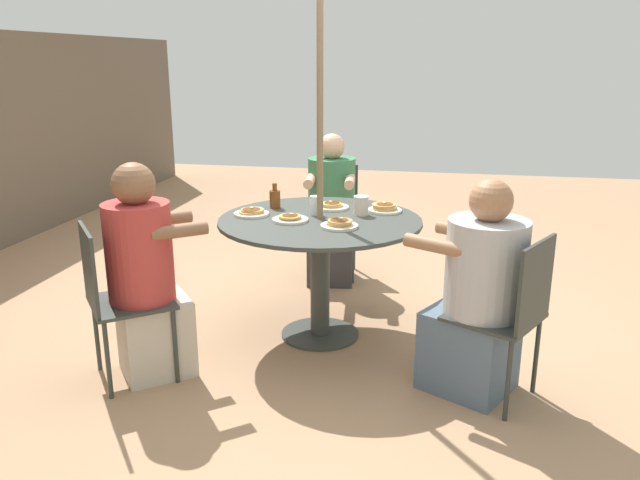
# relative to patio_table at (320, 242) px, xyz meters

# --- Properties ---
(ground_plane) EXTENTS (12.00, 12.00, 0.00)m
(ground_plane) POSITION_rel_patio_table_xyz_m (0.00, 0.00, -0.61)
(ground_plane) COLOR tan
(patio_table) EXTENTS (1.21, 1.21, 0.75)m
(patio_table) POSITION_rel_patio_table_xyz_m (0.00, 0.00, 0.00)
(patio_table) COLOR #383D38
(patio_table) RESTS_ON ground
(umbrella_pole) EXTENTS (0.04, 0.04, 2.34)m
(umbrella_pole) POSITION_rel_patio_table_xyz_m (0.00, 0.00, 0.56)
(umbrella_pole) COLOR #846B4C
(umbrella_pole) RESTS_ON ground
(patio_chair_north) EXTENTS (0.55, 0.55, 0.86)m
(patio_chair_north) POSITION_rel_patio_table_xyz_m (-0.58, -1.06, -0.11)
(patio_chair_north) COLOR #333833
(patio_chair_north) RESTS_ON ground
(diner_north) EXTENTS (0.58, 0.63, 1.12)m
(diner_north) POSITION_rel_patio_table_xyz_m (-0.49, -0.91, -0.11)
(diner_north) COLOR slate
(diner_north) RESTS_ON ground
(patio_chair_east) EXTENTS (0.45, 0.45, 0.86)m
(patio_chair_east) POSITION_rel_patio_table_xyz_m (1.20, 0.14, -0.11)
(patio_chair_east) COLOR #333833
(patio_chair_east) RESTS_ON ground
(diner_east) EXTENTS (0.55, 0.40, 1.13)m
(diner_east) POSITION_rel_patio_table_xyz_m (1.03, 0.12, -0.09)
(diner_east) COLOR #3D3D42
(diner_east) RESTS_ON ground
(patio_chair_south) EXTENTS (0.57, 0.57, 0.86)m
(patio_chair_south) POSITION_rel_patio_table_xyz_m (-0.76, 0.93, -0.11)
(patio_chair_south) COLOR #333833
(patio_chair_south) RESTS_ON ground
(diner_south) EXTENTS (0.55, 0.57, 1.17)m
(diner_south) POSITION_rel_patio_table_xyz_m (-0.66, 0.80, -0.07)
(diner_south) COLOR beige
(diner_south) RESTS_ON ground
(pancake_plate_a) EXTENTS (0.21, 0.21, 0.05)m
(pancake_plate_a) POSITION_rel_patio_table_xyz_m (-0.09, 0.16, 0.16)
(pancake_plate_a) COLOR silver
(pancake_plate_a) RESTS_ON patio_table
(pancake_plate_b) EXTENTS (0.21, 0.21, 0.05)m
(pancake_plate_b) POSITION_rel_patio_table_xyz_m (0.00, 0.42, 0.16)
(pancake_plate_b) COLOR silver
(pancake_plate_b) RESTS_ON patio_table
(pancake_plate_c) EXTENTS (0.21, 0.21, 0.06)m
(pancake_plate_c) POSITION_rel_patio_table_xyz_m (0.25, -0.36, 0.17)
(pancake_plate_c) COLOR silver
(pancake_plate_c) RESTS_ON patio_table
(pancake_plate_d) EXTENTS (0.21, 0.21, 0.06)m
(pancake_plate_d) POSITION_rel_patio_table_xyz_m (-0.17, -0.15, 0.16)
(pancake_plate_d) COLOR silver
(pancake_plate_d) RESTS_ON patio_table
(pancake_plate_e) EXTENTS (0.21, 0.21, 0.05)m
(pancake_plate_e) POSITION_rel_patio_table_xyz_m (0.27, -0.02, 0.16)
(pancake_plate_e) COLOR silver
(pancake_plate_e) RESTS_ON patio_table
(syrup_bottle) EXTENTS (0.09, 0.07, 0.16)m
(syrup_bottle) POSITION_rel_patio_table_xyz_m (0.22, 0.33, 0.21)
(syrup_bottle) COLOR brown
(syrup_bottle) RESTS_ON patio_table
(coffee_cup) EXTENTS (0.09, 0.09, 0.12)m
(coffee_cup) POSITION_rel_patio_table_xyz_m (0.14, -0.23, 0.20)
(coffee_cup) COLOR beige
(coffee_cup) RESTS_ON patio_table
(drinking_glass_a) EXTENTS (0.07, 0.07, 0.12)m
(drinking_glass_a) POSITION_rel_patio_table_xyz_m (0.09, 0.05, 0.20)
(drinking_glass_a) COLOR silver
(drinking_glass_a) RESTS_ON patio_table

